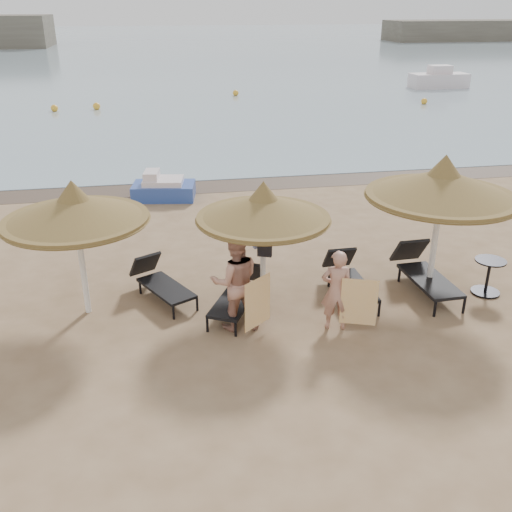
{
  "coord_description": "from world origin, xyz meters",
  "views": [
    {
      "loc": [
        -2.13,
        -8.87,
        5.61
      ],
      "look_at": [
        -0.32,
        1.2,
        1.04
      ],
      "focal_mm": 40.0,
      "sensor_mm": 36.0,
      "label": 1
    }
  ],
  "objects": [
    {
      "name": "person_left",
      "position": [
        -0.86,
        0.34,
        1.1
      ],
      "size": [
        1.02,
        0.67,
        2.2
      ],
      "primitive_type": "imported",
      "rotation": [
        0.0,
        0.0,
        3.16
      ],
      "color": "tan",
      "rests_on": "ground"
    },
    {
      "name": "lounger_far_right",
      "position": [
        3.26,
        1.15,
        0.42
      ],
      "size": [
        0.78,
        2.11,
        0.93
      ],
      "rotation": [
        0.0,
        0.0,
        0.04
      ],
      "color": "black",
      "rests_on": "ground"
    },
    {
      "name": "palapa_right",
      "position": [
        3.33,
        0.98,
        2.36
      ],
      "size": [
        2.99,
        2.99,
        2.96
      ],
      "rotation": [
        0.0,
        0.0,
        -0.03
      ],
      "color": "white",
      "rests_on": "ground"
    },
    {
      "name": "palapa_center",
      "position": [
        -0.19,
        1.13,
        2.05
      ],
      "size": [
        2.6,
        2.6,
        2.58
      ],
      "rotation": [
        0.0,
        0.0,
        0.4
      ],
      "color": "white",
      "rests_on": "ground"
    },
    {
      "name": "person_right",
      "position": [
        0.96,
        -0.02,
        0.91
      ],
      "size": [
        0.93,
        0.71,
        1.83
      ],
      "primitive_type": "imported",
      "rotation": [
        0.0,
        0.0,
        2.93
      ],
      "color": "tan",
      "rests_on": "ground"
    },
    {
      "name": "sea",
      "position": [
        0.0,
        80.0,
        0.01
      ],
      "size": [
        200.0,
        140.0,
        0.03
      ],
      "primitive_type": "cube",
      "color": "#78909E",
      "rests_on": "ground"
    },
    {
      "name": "buoy_mid",
      "position": [
        3.32,
        28.91,
        0.19
      ],
      "size": [
        0.38,
        0.38,
        0.38
      ],
      "primitive_type": "sphere",
      "color": "#F7AD28",
      "rests_on": "ground"
    },
    {
      "name": "ground",
      "position": [
        0.0,
        0.0,
        0.0
      ],
      "size": [
        160.0,
        160.0,
        0.0
      ],
      "primitive_type": "plane",
      "color": "#987958",
      "rests_on": "ground"
    },
    {
      "name": "lounger_near_right",
      "position": [
        1.64,
        1.23,
        0.38
      ],
      "size": [
        0.65,
        1.89,
        0.84
      ],
      "rotation": [
        0.0,
        0.0,
        0.02
      ],
      "color": "black",
      "rests_on": "ground"
    },
    {
      "name": "side_table",
      "position": [
        4.51,
        0.76,
        0.36
      ],
      "size": [
        0.63,
        0.63,
        0.76
      ],
      "rotation": [
        0.0,
        0.0,
        -0.31
      ],
      "color": "black",
      "rests_on": "ground"
    },
    {
      "name": "palapa_left",
      "position": [
        -3.65,
        1.42,
        2.15
      ],
      "size": [
        2.72,
        2.72,
        2.7
      ],
      "rotation": [
        0.0,
        0.0,
        -0.11
      ],
      "color": "white",
      "rests_on": "ground"
    },
    {
      "name": "bag_patterned",
      "position": [
        -0.19,
        1.31,
        1.39
      ],
      "size": [
        0.35,
        0.2,
        0.42
      ],
      "rotation": [
        0.0,
        0.0,
        0.3
      ],
      "color": "silver",
      "rests_on": "ground"
    },
    {
      "name": "wet_sand_strip",
      "position": [
        0.0,
        9.4,
        0.0
      ],
      "size": [
        200.0,
        1.6,
        0.01
      ],
      "primitive_type": "cube",
      "color": "brown",
      "rests_on": "ground"
    },
    {
      "name": "lounger_near_left",
      "position": [
        -0.71,
        1.01,
        0.37
      ],
      "size": [
        1.38,
        1.91,
        0.82
      ],
      "rotation": [
        0.0,
        0.0,
        -0.47
      ],
      "color": "black",
      "rests_on": "ground"
    },
    {
      "name": "buoy_left",
      "position": [
        -7.47,
        24.9,
        0.2
      ],
      "size": [
        0.39,
        0.39,
        0.39
      ],
      "primitive_type": "sphere",
      "color": "#F7AD28",
      "rests_on": "ground"
    },
    {
      "name": "buoy_extra",
      "position": [
        -5.2,
        25.11,
        0.2
      ],
      "size": [
        0.41,
        0.41,
        0.41
      ],
      "primitive_type": "sphere",
      "color": "#F7AD28",
      "rests_on": "ground"
    },
    {
      "name": "towel_right",
      "position": [
        1.31,
        -0.27,
        0.64
      ],
      "size": [
        0.63,
        0.24,
        0.92
      ],
      "rotation": [
        0.0,
        0.0,
        -0.35
      ],
      "color": "orange",
      "rests_on": "ground"
    },
    {
      "name": "pedal_boat",
      "position": [
        -1.97,
        8.35,
        0.33
      ],
      "size": [
        2.04,
        1.39,
        0.88
      ],
      "rotation": [
        0.0,
        0.0,
        -0.16
      ],
      "color": "#2B489D",
      "rests_on": "ground"
    },
    {
      "name": "bag_dark",
      "position": [
        -0.19,
        0.97,
        1.32
      ],
      "size": [
        0.29,
        0.19,
        0.39
      ],
      "rotation": [
        0.0,
        0.0,
        -0.39
      ],
      "color": "black",
      "rests_on": "ground"
    },
    {
      "name": "buoy_right",
      "position": [
        13.91,
        23.58,
        0.18
      ],
      "size": [
        0.37,
        0.37,
        0.37
      ],
      "primitive_type": "sphere",
      "color": "#F7AD28",
      "rests_on": "ground"
    },
    {
      "name": "lounger_far_left",
      "position": [
        -2.22,
        1.8,
        0.36
      ],
      "size": [
        1.37,
        1.85,
        0.8
      ],
      "rotation": [
        0.0,
        0.0,
        0.49
      ],
      "color": "black",
      "rests_on": "ground"
    },
    {
      "name": "towel_left",
      "position": [
        -0.51,
        -0.01,
        0.67
      ],
      "size": [
        0.55,
        0.45,
        0.97
      ],
      "rotation": [
        0.0,
        0.0,
        0.67
      ],
      "color": "orange",
      "rests_on": "ground"
    }
  ]
}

